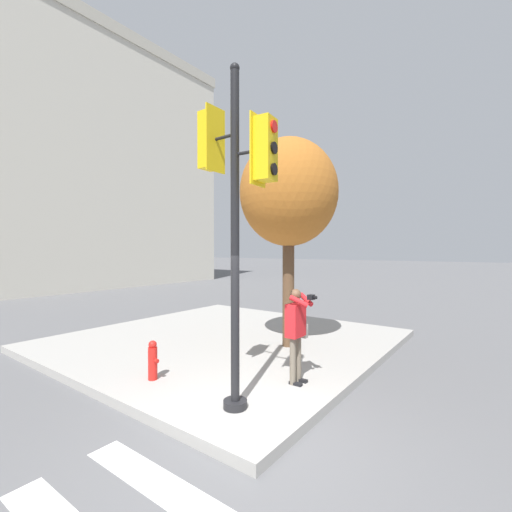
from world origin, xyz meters
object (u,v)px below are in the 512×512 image
at_px(street_tree, 289,194).
at_px(fire_hydrant, 153,360).
at_px(traffic_signal_pole, 236,191).
at_px(person_photographer, 297,327).

distance_m(street_tree, fire_hydrant, 4.93).
bearing_deg(street_tree, fire_hydrant, 165.59).
distance_m(traffic_signal_pole, fire_hydrant, 3.55).
bearing_deg(fire_hydrant, street_tree, -14.41).
xyz_separation_m(street_tree, fire_hydrant, (-3.42, 0.88, -3.45)).
distance_m(traffic_signal_pole, person_photographer, 2.71).
relative_size(person_photographer, fire_hydrant, 2.34).
relative_size(traffic_signal_pole, person_photographer, 3.06).
distance_m(traffic_signal_pole, street_tree, 3.57).
bearing_deg(street_tree, traffic_signal_pole, -162.04).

